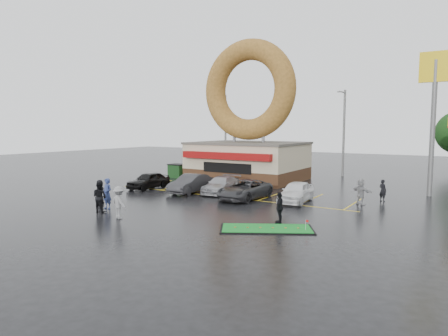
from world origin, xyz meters
The scene contains 19 objects.
ground centered at (0.00, 0.00, 0.00)m, with size 120.00×120.00×0.00m, color black.
donut_shop centered at (-3.00, 12.97, 4.46)m, with size 10.20×8.70×13.50m.
shell_sign centered at (13.00, 12.00, 7.38)m, with size 2.20×0.36×10.60m.
streetlight_left centered at (-10.00, 19.92, 4.78)m, with size 0.40×2.21×9.00m.
streetlight_mid centered at (4.00, 20.92, 4.78)m, with size 0.40×2.21×9.00m.
car_black centered at (-7.32, 3.50, 0.69)m, with size 1.64×4.07×1.39m, color black.
car_dgrey centered at (-3.03, 3.68, 0.72)m, with size 1.53×4.40×1.45m, color #313033.
car_silver centered at (-0.91, 4.79, 0.64)m, with size 1.81×4.44×1.29m, color #9B9CA0.
car_grey centered at (1.93, 3.50, 0.68)m, with size 2.27×4.92×1.37m, color #303133.
car_white centered at (5.51, 4.31, 0.71)m, with size 1.68×4.18×1.42m, color white.
person_blue centered at (-3.68, -4.15, 0.97)m, with size 0.71×0.46×1.93m, color navy.
person_blackjkt centered at (-3.31, -5.07, 0.93)m, with size 0.91×0.71×1.86m, color black.
person_hoodie centered at (-1.00, -5.67, 0.92)m, with size 1.19×0.68×1.83m, color gray.
person_bystander centered at (-5.49, -3.18, 0.80)m, with size 0.79×0.51×1.61m, color black.
person_cameraman centered at (7.03, -1.81, 0.83)m, with size 0.97×0.41×1.66m, color black.
person_walker_near centered at (9.45, 5.82, 0.86)m, with size 1.59×0.51×1.72m, color #979799.
person_walker_far centered at (10.48, 7.74, 0.77)m, with size 0.56×0.37×1.53m, color black.
dumpster centered at (-9.93, 10.64, 0.65)m, with size 1.80×1.20×1.30m, color #183F19.
putting_green centered at (7.05, -3.42, 0.04)m, with size 5.02×4.03×0.58m.
Camera 1 is at (15.70, -21.17, 5.09)m, focal length 32.00 mm.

